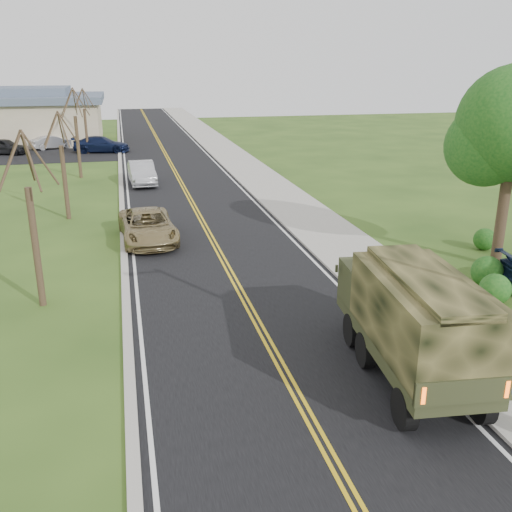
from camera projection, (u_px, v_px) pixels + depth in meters
name	position (u px, v px, depth m)	size (l,w,h in m)	color
ground	(330.00, 457.00, 12.33)	(160.00, 160.00, 0.00)	#2C4818
road	(169.00, 161.00, 49.20)	(8.00, 120.00, 0.01)	black
curb_right	(217.00, 159.00, 50.08)	(0.30, 120.00, 0.12)	#9E998E
sidewalk_right	(236.00, 158.00, 50.46)	(3.20, 120.00, 0.10)	#9E998E
curb_left	(120.00, 162.00, 48.29)	(0.30, 120.00, 0.10)	#9E998E
bare_tree_a	(34.00, 233.00, 19.19)	(1.93, 2.26, 6.08)	#38281C
bare_tree_b	(64.00, 174.00, 30.30)	(1.83, 2.14, 5.73)	#38281C
bare_tree_c	(77.00, 140.00, 41.27)	(2.04, 2.39, 6.42)	#38281C
bare_tree_d	(86.00, 126.00, 52.40)	(1.88, 2.20, 5.91)	#38281C
commercial_building	(1.00, 117.00, 59.62)	(25.50, 21.50, 5.65)	tan
military_truck	(413.00, 316.00, 14.87)	(2.82, 6.56, 3.18)	black
suv_champagne	(148.00, 226.00, 26.97)	(2.44, 5.30, 1.47)	#958254
sedan_silver	(142.00, 173.00, 39.66)	(1.66, 4.75, 1.57)	#BABAC0
lot_car_dark	(4.00, 146.00, 52.57)	(1.73, 4.30, 1.47)	black
lot_car_silver	(53.00, 142.00, 55.95)	(1.41, 4.05, 1.33)	#B6B6BB
lot_car_navy	(101.00, 144.00, 53.70)	(2.10, 5.17, 1.50)	#0E1634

